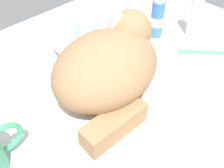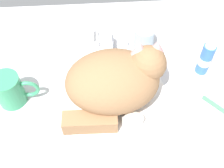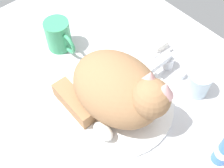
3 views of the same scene
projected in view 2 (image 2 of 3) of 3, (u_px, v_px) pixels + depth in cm
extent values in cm
cube|color=silver|center=(112.00, 101.00, 78.82)|extent=(110.00, 82.50, 3.00)
cylinder|color=white|center=(112.00, 97.00, 77.20)|extent=(30.20, 30.20, 1.01)
cylinder|color=silver|center=(108.00, 42.00, 87.56)|extent=(3.60, 3.60, 4.07)
cube|color=silver|center=(109.00, 46.00, 82.31)|extent=(2.00, 9.54, 2.00)
cylinder|color=silver|center=(92.00, 45.00, 88.28)|extent=(2.80, 2.80, 1.80)
cylinder|color=silver|center=(124.00, 43.00, 88.67)|extent=(2.80, 2.80, 1.80)
ellipsoid|color=#936B47|center=(112.00, 81.00, 71.11)|extent=(25.10, 19.78, 14.02)
sphere|color=#936B47|center=(148.00, 64.00, 69.46)|extent=(9.84, 9.84, 9.31)
ellipsoid|color=white|center=(140.00, 70.00, 71.02)|extent=(6.34, 5.46, 5.12)
cone|color=#DB9E9E|center=(140.00, 49.00, 67.05)|extent=(4.43, 4.43, 4.19)
cone|color=#DB9E9E|center=(157.00, 47.00, 67.35)|extent=(4.43, 4.43, 4.19)
cube|color=#936B47|center=(90.00, 122.00, 69.66)|extent=(13.66, 4.81, 4.49)
ellipsoid|color=white|center=(133.00, 119.00, 70.37)|extent=(5.80, 3.92, 4.04)
cylinder|color=#389966|center=(9.00, 90.00, 73.56)|extent=(7.40, 7.40, 9.35)
torus|color=#389966|center=(28.00, 89.00, 73.75)|extent=(6.23, 1.00, 6.23)
cylinder|color=silver|center=(144.00, 38.00, 86.42)|extent=(6.12, 6.12, 7.04)
cube|color=white|center=(84.00, 40.00, 89.99)|extent=(9.00, 6.40, 1.20)
cube|color=white|center=(84.00, 36.00, 88.48)|extent=(6.47, 5.12, 2.52)
cylinder|color=#3870C6|center=(205.00, 59.00, 79.15)|extent=(3.55, 3.55, 10.42)
cylinder|color=white|center=(205.00, 60.00, 79.58)|extent=(3.62, 3.62, 2.61)
cylinder|color=white|center=(212.00, 44.00, 74.21)|extent=(3.02, 3.02, 1.80)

